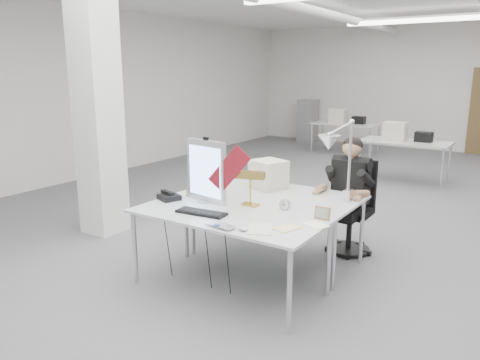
% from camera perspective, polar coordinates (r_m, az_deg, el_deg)
% --- Properties ---
extents(room_shell, '(10.04, 14.04, 3.24)m').
position_cam_1_polar(room_shell, '(6.46, 12.40, 9.86)').
color(room_shell, '#57575A').
rests_on(room_shell, ground).
extents(desk_main, '(1.80, 0.90, 0.02)m').
position_cam_1_polar(desk_main, '(4.33, -1.39, -4.28)').
color(desk_main, silver).
rests_on(desk_main, room_shell).
extents(desk_second, '(1.80, 0.90, 0.02)m').
position_cam_1_polar(desk_second, '(5.07, 4.40, -1.69)').
color(desk_second, silver).
rests_on(desk_second, room_shell).
extents(bg_desk_a, '(1.60, 0.80, 0.02)m').
position_cam_1_polar(bg_desk_a, '(9.24, 19.49, 4.42)').
color(bg_desk_a, silver).
rests_on(bg_desk_a, room_shell).
extents(bg_desk_b, '(1.60, 0.80, 0.02)m').
position_cam_1_polar(bg_desk_b, '(11.92, 12.72, 6.69)').
color(bg_desk_b, silver).
rests_on(bg_desk_b, room_shell).
extents(filing_cabinet, '(0.45, 0.55, 1.20)m').
position_cam_1_polar(filing_cabinet, '(13.92, 8.24, 7.20)').
color(filing_cabinet, gray).
rests_on(filing_cabinet, room_shell).
extents(office_chair, '(0.49, 0.49, 0.96)m').
position_cam_1_polar(office_chair, '(5.45, 13.28, -3.78)').
color(office_chair, black).
rests_on(office_chair, room_shell).
extents(seated_person, '(0.47, 0.58, 0.85)m').
position_cam_1_polar(seated_person, '(5.30, 13.33, 0.41)').
color(seated_person, black).
rests_on(seated_person, office_chair).
extents(monitor, '(0.50, 0.13, 0.62)m').
position_cam_1_polar(monitor, '(4.66, -4.12, 1.09)').
color(monitor, silver).
rests_on(monitor, desk_main).
extents(pennant, '(0.43, 0.11, 0.47)m').
position_cam_1_polar(pennant, '(4.45, -1.32, 1.34)').
color(pennant, maroon).
rests_on(pennant, monitor).
extents(keyboard, '(0.49, 0.21, 0.02)m').
position_cam_1_polar(keyboard, '(4.33, -4.73, -3.99)').
color(keyboard, black).
rests_on(keyboard, desk_main).
extents(laptop, '(0.32, 0.23, 0.02)m').
position_cam_1_polar(laptop, '(3.94, -2.85, -5.73)').
color(laptop, silver).
rests_on(laptop, desk_main).
extents(mouse, '(0.10, 0.07, 0.04)m').
position_cam_1_polar(mouse, '(3.87, 0.38, -5.98)').
color(mouse, silver).
rests_on(mouse, desk_main).
extents(bankers_lamp, '(0.31, 0.20, 0.33)m').
position_cam_1_polar(bankers_lamp, '(4.54, 1.27, -1.12)').
color(bankers_lamp, gold).
rests_on(bankers_lamp, desk_main).
extents(desk_phone, '(0.26, 0.25, 0.05)m').
position_cam_1_polar(desk_phone, '(4.83, -8.64, -2.09)').
color(desk_phone, black).
rests_on(desk_phone, desk_main).
extents(picture_frame_left, '(0.13, 0.08, 0.10)m').
position_cam_1_polar(picture_frame_left, '(4.92, -5.79, -1.39)').
color(picture_frame_left, tan).
rests_on(picture_frame_left, desk_main).
extents(picture_frame_right, '(0.15, 0.04, 0.11)m').
position_cam_1_polar(picture_frame_right, '(4.22, 10.02, -3.98)').
color(picture_frame_right, '#B0784B').
rests_on(picture_frame_right, desk_main).
extents(desk_clock, '(0.11, 0.06, 0.11)m').
position_cam_1_polar(desk_clock, '(4.45, 5.49, -3.00)').
color(desk_clock, '#AAA9AE').
rests_on(desk_clock, desk_main).
extents(paper_stack_a, '(0.30, 0.35, 0.01)m').
position_cam_1_polar(paper_stack_a, '(3.92, 2.48, -5.95)').
color(paper_stack_a, silver).
rests_on(paper_stack_a, desk_main).
extents(paper_stack_b, '(0.22, 0.26, 0.01)m').
position_cam_1_polar(paper_stack_b, '(3.96, 5.74, -5.82)').
color(paper_stack_b, '#FAD895').
rests_on(paper_stack_b, desk_main).
extents(paper_stack_c, '(0.25, 0.22, 0.01)m').
position_cam_1_polar(paper_stack_c, '(4.06, 9.19, -5.41)').
color(paper_stack_c, white).
rests_on(paper_stack_c, desk_main).
extents(beige_monitor, '(0.43, 0.41, 0.32)m').
position_cam_1_polar(beige_monitor, '(5.20, 3.50, 0.68)').
color(beige_monitor, beige).
rests_on(beige_monitor, desk_second).
extents(architect_lamp, '(0.32, 0.80, 1.01)m').
position_cam_1_polar(architect_lamp, '(4.51, 12.18, 2.89)').
color(architect_lamp, silver).
rests_on(architect_lamp, desk_second).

